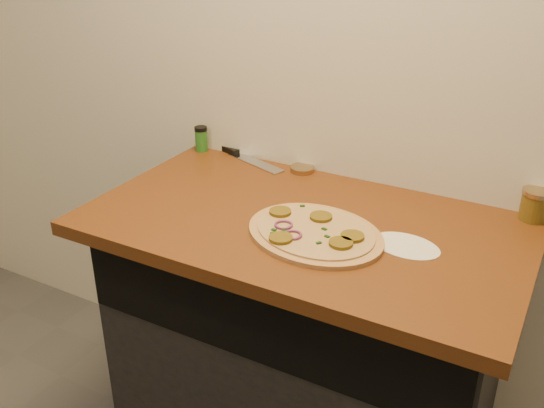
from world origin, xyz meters
The scene contains 8 objects.
cabinet centered at (0.00, 1.45, 0.43)m, with size 1.10×0.60×0.86m, color black.
countertop centered at (0.00, 1.42, 0.88)m, with size 1.20×0.70×0.04m, color brown.
pizza centered at (0.06, 1.35, 0.91)m, with size 0.46×0.46×0.03m.
chefs_knife centered at (-0.40, 1.74, 0.91)m, with size 0.34×0.15×0.02m.
mason_jar_lid centered at (-0.15, 1.72, 0.91)m, with size 0.08×0.08×0.02m, color tan.
salsa_jar centered at (0.55, 1.72, 0.94)m, with size 0.08×0.08×0.09m.
spice_shaker centered at (-0.55, 1.72, 0.94)m, with size 0.04×0.04×0.09m.
flour_spill centered at (0.29, 1.41, 0.90)m, with size 0.18×0.18×0.00m, color silver.
Camera 1 is at (0.63, 0.08, 1.66)m, focal length 40.00 mm.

